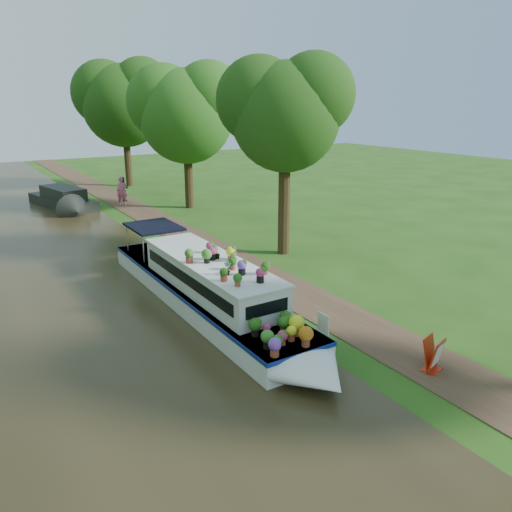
% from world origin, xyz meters
% --- Properties ---
extents(ground, '(100.00, 100.00, 0.00)m').
position_xyz_m(ground, '(0.00, 0.00, 0.00)').
color(ground, '#214912').
rests_on(ground, ground).
extents(canal_water, '(10.00, 100.00, 0.02)m').
position_xyz_m(canal_water, '(-6.00, 0.00, 0.01)').
color(canal_water, '#2C2513').
rests_on(canal_water, ground).
extents(towpath, '(2.20, 100.00, 0.03)m').
position_xyz_m(towpath, '(1.20, 0.00, 0.01)').
color(towpath, '#453020').
rests_on(towpath, ground).
extents(plant_boat, '(2.29, 13.52, 2.29)m').
position_xyz_m(plant_boat, '(-2.25, -1.33, 0.85)').
color(plant_boat, white).
rests_on(plant_boat, canal_water).
extents(tree_near_overhang, '(5.52, 5.28, 8.99)m').
position_xyz_m(tree_near_overhang, '(3.79, 3.06, 6.60)').
color(tree_near_overhang, black).
rests_on(tree_near_overhang, ground).
extents(tree_near_mid, '(6.90, 6.60, 9.40)m').
position_xyz_m(tree_near_mid, '(4.48, 15.08, 6.44)').
color(tree_near_mid, black).
rests_on(tree_near_mid, ground).
extents(tree_near_far, '(7.59, 7.26, 10.30)m').
position_xyz_m(tree_near_far, '(3.98, 26.09, 7.05)').
color(tree_near_far, black).
rests_on(tree_near_far, ground).
extents(second_boat, '(3.39, 7.65, 1.42)m').
position_xyz_m(second_boat, '(-2.75, 19.33, 0.57)').
color(second_boat, black).
rests_on(second_boat, canal_water).
extents(sandwich_board, '(0.62, 0.61, 0.92)m').
position_xyz_m(sandwich_board, '(0.93, -8.02, 0.45)').
color(sandwich_board, red).
rests_on(sandwich_board, towpath).
extents(pedestrian_pink, '(0.82, 0.67, 1.93)m').
position_xyz_m(pedestrian_pink, '(0.90, 18.15, 1.00)').
color(pedestrian_pink, '#CB5381').
rests_on(pedestrian_pink, towpath).
extents(pedestrian_dark, '(1.06, 0.97, 1.77)m').
position_xyz_m(pedestrian_dark, '(1.34, 19.23, 0.92)').
color(pedestrian_dark, black).
rests_on(pedestrian_dark, towpath).
extents(verge_plant, '(0.45, 0.40, 0.44)m').
position_xyz_m(verge_plant, '(0.05, 1.67, 0.22)').
color(verge_plant, '#217025').
rests_on(verge_plant, ground).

